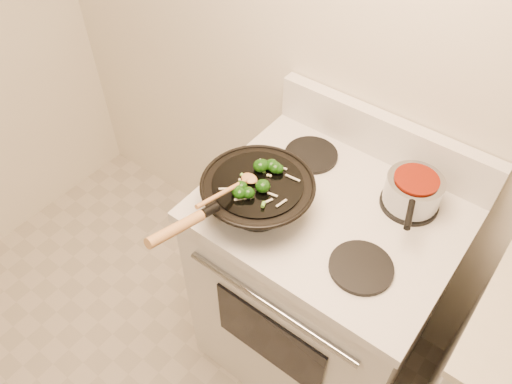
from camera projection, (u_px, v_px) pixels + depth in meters
The scene contains 5 objects.
stove at pixel (320, 285), 1.87m from camera, with size 0.78×0.67×1.08m.
wok at pixel (257, 194), 1.48m from camera, with size 0.34×0.56×0.21m.
stirfry at pixel (258, 178), 1.44m from camera, with size 0.18×0.19×0.04m.
wooden_spoon at pixel (235, 186), 1.40m from camera, with size 0.05×0.23×0.07m.
saucepan at pixel (413, 191), 1.50m from camera, with size 0.17×0.27×0.10m.
Camera 1 is at (0.28, 0.22, 2.08)m, focal length 35.00 mm.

